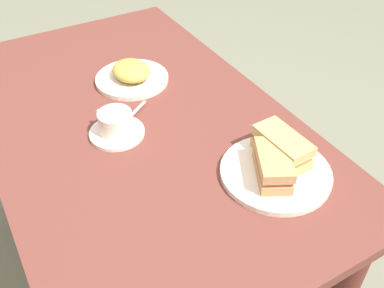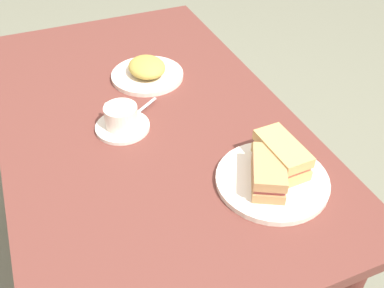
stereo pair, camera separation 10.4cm
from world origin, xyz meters
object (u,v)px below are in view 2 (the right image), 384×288
object	(u,v)px
sandwich_back	(282,155)
coffee_cup	(121,116)
coffee_saucer	(123,127)
dining_table	(147,152)
spoon	(141,110)
sandwich_front	(269,172)
sandwich_plate	(272,180)
side_plate	(147,75)

from	to	relation	value
sandwich_back	coffee_cup	xyz separation A→B (m)	(-0.29, -0.29, -0.01)
coffee_saucer	sandwich_back	bearing A→B (deg)	45.46
dining_table	spoon	bearing A→B (deg)	-115.95
coffee_saucer	sandwich_front	bearing A→B (deg)	36.19
coffee_saucer	dining_table	bearing A→B (deg)	120.41
sandwich_back	coffee_saucer	bearing A→B (deg)	-134.54
sandwich_plate	coffee_saucer	size ratio (longest dim) A/B	1.81
dining_table	side_plate	distance (m)	0.24
sandwich_plate	sandwich_back	size ratio (longest dim) A/B	1.75
sandwich_back	coffee_saucer	size ratio (longest dim) A/B	1.04
sandwich_back	side_plate	world-z (taller)	sandwich_back
sandwich_front	dining_table	bearing A→B (deg)	-155.36
dining_table	sandwich_plate	bearing A→B (deg)	27.30
sandwich_plate	spoon	xyz separation A→B (m)	(-0.36, -0.19, 0.01)
sandwich_back	dining_table	bearing A→B (deg)	-145.90
dining_table	side_plate	xyz separation A→B (m)	(-0.17, 0.07, 0.15)
coffee_cup	spoon	world-z (taller)	coffee_cup
sandwich_front	coffee_saucer	world-z (taller)	sandwich_front
sandwich_back	sandwich_plate	bearing A→B (deg)	-50.68
sandwich_front	spoon	bearing A→B (deg)	-154.73
side_plate	spoon	bearing A→B (deg)	-23.55
sandwich_plate	spoon	size ratio (longest dim) A/B	2.89
coffee_cup	side_plate	distance (m)	0.25
sandwich_front	sandwich_back	size ratio (longest dim) A/B	1.03
sandwich_back	spoon	bearing A→B (deg)	-145.40
sandwich_plate	sandwich_back	distance (m)	0.06
sandwich_plate	sandwich_front	world-z (taller)	sandwich_front
coffee_saucer	coffee_cup	xyz separation A→B (m)	(-0.00, -0.00, 0.04)
spoon	sandwich_back	bearing A→B (deg)	34.60
sandwich_plate	sandwich_front	bearing A→B (deg)	-69.66
sandwich_back	spoon	distance (m)	0.41
side_plate	sandwich_plate	bearing A→B (deg)	12.58
dining_table	sandwich_plate	distance (m)	0.43
sandwich_front	side_plate	distance (m)	0.55
sandwich_front	sandwich_back	distance (m)	0.07
sandwich_back	side_plate	size ratio (longest dim) A/B	0.67
coffee_cup	spoon	distance (m)	0.08
dining_table	sandwich_plate	world-z (taller)	sandwich_plate
sandwich_back	coffee_saucer	world-z (taller)	sandwich_back
sandwich_front	coffee_saucer	bearing A→B (deg)	-143.81
sandwich_front	side_plate	xyz separation A→B (m)	(-0.54, -0.10, -0.04)
sandwich_front	sandwich_back	xyz separation A→B (m)	(-0.04, 0.05, 0.00)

